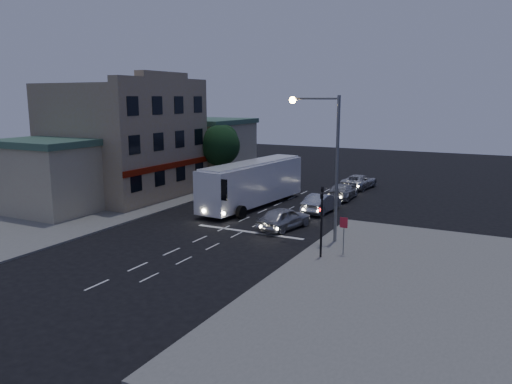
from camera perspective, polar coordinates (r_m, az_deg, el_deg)
The scene contains 17 objects.
ground at distance 33.28m, azimuth -5.49°, elevation -4.95°, with size 120.00×120.00×0.00m, color black.
sidewalk_near at distance 24.96m, azimuth 15.48°, elevation -10.62°, with size 12.00×24.00×0.12m, color slate.
sidewalk_far at distance 47.15m, azimuth -13.55°, elevation -0.44°, with size 12.00×50.00×0.12m, color slate.
road_markings at distance 35.39m, azimuth -0.83°, elevation -3.93°, with size 8.00×30.55×0.01m.
tour_bus at distance 41.38m, azimuth -0.38°, elevation 1.11°, with size 3.70×12.47×3.77m.
car_suv at distance 34.57m, azimuth 3.20°, elevation -2.98°, with size 1.84×4.57×1.56m, color #B7B7B8.
car_sedan_a at distance 39.82m, azimuth 7.48°, elevation -1.26°, with size 1.59×4.56×1.50m, color #A5A9B0.
car_sedan_b at distance 45.31m, azimuth 9.87°, elevation 0.07°, with size 1.95×4.80×1.39m, color #B3B3B3.
car_sedan_c at distance 51.00m, azimuth 11.71°, elevation 1.19°, with size 2.30×4.98×1.38m, color silver.
traffic_signal_main at distance 30.08m, azimuth 7.53°, elevation -1.94°, with size 0.25×0.35×4.10m.
traffic_signal_side at distance 28.03m, azimuth 7.50°, elevation -2.88°, with size 0.18×0.15×4.10m.
regulatory_sign at distance 28.82m, azimuth 9.99°, elevation -4.27°, with size 0.45×0.12×2.20m.
streetlight at distance 30.95m, azimuth 8.14°, elevation 4.62°, with size 3.32×0.44×9.00m.
main_building at distance 47.08m, azimuth -14.71°, elevation 5.76°, with size 10.12×12.00×11.00m.
low_building_south at distance 41.86m, azimuth -22.90°, elevation 1.70°, with size 7.40×5.40×5.70m.
low_building_north at distance 56.44m, azimuth -6.11°, elevation 5.03°, with size 9.40×9.40×6.50m.
street_tree at distance 49.33m, azimuth -4.16°, elevation 5.53°, with size 4.00×4.00×6.20m.
Camera 1 is at (17.45, -26.87, 9.01)m, focal length 35.00 mm.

